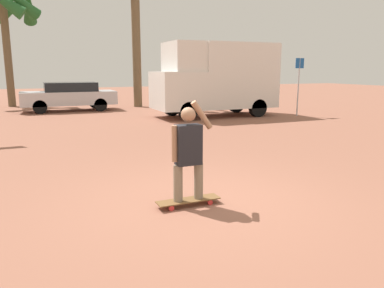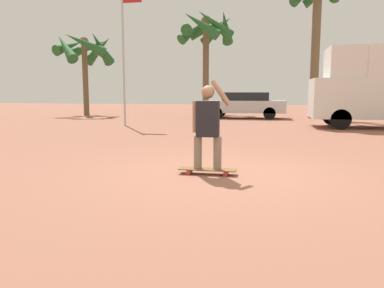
{
  "view_description": "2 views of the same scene",
  "coord_description": "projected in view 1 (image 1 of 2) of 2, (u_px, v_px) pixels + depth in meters",
  "views": [
    {
      "loc": [
        -2.4,
        -5.12,
        2.07
      ],
      "look_at": [
        -0.1,
        0.19,
        0.91
      ],
      "focal_mm": 35.0,
      "sensor_mm": 36.0,
      "label": 1
    },
    {
      "loc": [
        0.72,
        -6.33,
        1.39
      ],
      "look_at": [
        -0.58,
        0.12,
        0.5
      ],
      "focal_mm": 35.0,
      "sensor_mm": 36.0,
      "label": 2
    }
  ],
  "objects": [
    {
      "name": "street_sign",
      "position": [
        299.0,
        79.0,
        16.62
      ],
      "size": [
        0.44,
        0.06,
        2.56
      ],
      "color": "#B7B7BC",
      "rests_on": "ground_plane"
    },
    {
      "name": "palm_tree_center_background",
      "position": [
        3.0,
        6.0,
        20.29
      ],
      "size": [
        4.07,
        4.13,
        6.66
      ],
      "color": "brown",
      "rests_on": "ground_plane"
    },
    {
      "name": "camper_van",
      "position": [
        217.0,
        77.0,
        16.57
      ],
      "size": [
        5.42,
        2.2,
        3.21
      ],
      "color": "black",
      "rests_on": "ground_plane"
    },
    {
      "name": "parked_car_silver",
      "position": [
        69.0,
        96.0,
        18.89
      ],
      "size": [
        4.56,
        1.85,
        1.43
      ],
      "color": "black",
      "rests_on": "ground_plane"
    },
    {
      "name": "person_skateboarder",
      "position": [
        188.0,
        149.0,
        5.61
      ],
      "size": [
        0.66,
        0.22,
        1.53
      ],
      "color": "gray",
      "rests_on": "skateboard"
    },
    {
      "name": "skateboard",
      "position": [
        188.0,
        200.0,
        5.77
      ],
      "size": [
        1.0,
        0.26,
        0.1
      ],
      "color": "brown",
      "rests_on": "ground_plane"
    },
    {
      "name": "ground_plane",
      "position": [
        203.0,
        202.0,
        5.95
      ],
      "size": [
        80.0,
        80.0,
        0.0
      ],
      "primitive_type": "plane",
      "color": "#935B47"
    }
  ]
}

